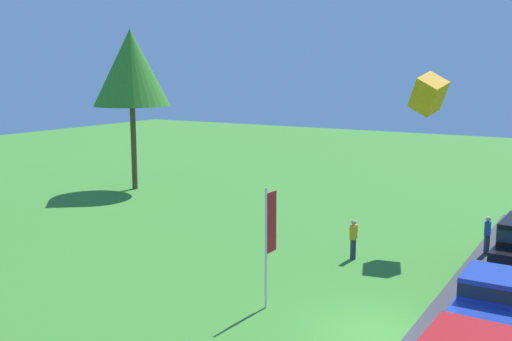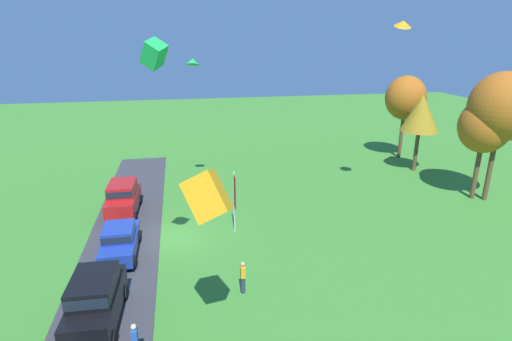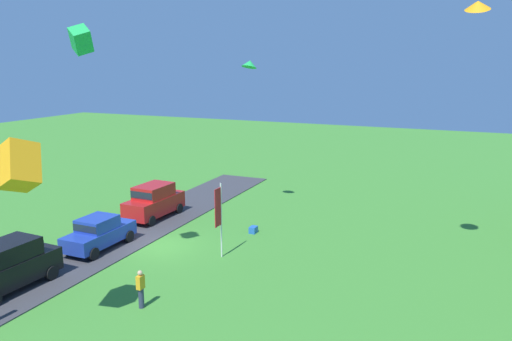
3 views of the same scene
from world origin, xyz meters
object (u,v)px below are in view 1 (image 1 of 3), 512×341
Objects in this scene: car_sedan_far_end at (491,301)px; flag_banner at (269,231)px; person_beside_suv at (353,239)px; tree_far_right at (131,68)px; kite_box_high_left at (429,94)px; person_on_lawn at (487,235)px.

flag_banner reaches higher than car_sedan_far_end.
tree_far_right reaches higher than person_beside_suv.
tree_far_right is at bearing 53.94° from flag_banner.
flag_banner is 2.73× the size of kite_box_high_left.
car_sedan_far_end is at bearing -114.99° from tree_far_right.
flag_banner is (-13.09, -17.98, -5.47)m from tree_far_right.
car_sedan_far_end is 11.42m from kite_box_high_left.
tree_far_right is 7.04× the size of kite_box_high_left.
car_sedan_far_end is at bearing -126.83° from person_beside_suv.
kite_box_high_left is (8.73, 4.51, 5.82)m from car_sedan_far_end.
person_beside_suv is 20.99m from tree_far_right.
kite_box_high_left is (10.25, -2.32, 4.24)m from flag_banner.
car_sedan_far_end is 7.89m from person_beside_suv.
person_on_lawn is 1.13× the size of kite_box_high_left.
person_beside_suv is 6.51m from flag_banner.
car_sedan_far_end is 1.07× the size of flag_banner.
car_sedan_far_end is at bearing -169.23° from person_on_lawn.
car_sedan_far_end is at bearing -152.68° from kite_box_high_left.
car_sedan_far_end reaches higher than person_on_lawn.
tree_far_right is at bearing 82.05° from kite_box_high_left.
person_beside_suv is 1.13× the size of kite_box_high_left.
kite_box_high_left is at bearing -97.95° from tree_far_right.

